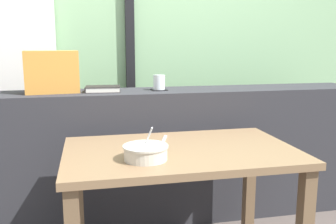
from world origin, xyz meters
The scene contains 11 objects.
outdoor_backdrop centered at (0.00, 1.24, 1.40)m, with size 4.80×0.08×2.80m, color #8EBC89.
curtain_left_panel centered at (-0.99, 1.14, 1.25)m, with size 0.56×0.06×2.50m, color white.
window_divider_post centered at (-0.14, 1.17, 1.30)m, with size 0.07×0.05×2.60m, color black.
dark_console_ledge centered at (0.00, 0.55, 0.44)m, with size 2.80×0.38×0.89m, color #2D2D33.
breakfast_table centered at (-0.04, -0.12, 0.58)m, with size 1.13×0.70×0.68m.
coaster_square centered at (-0.02, 0.55, 0.89)m, with size 0.10×0.10×0.01m, color black.
juice_glass centered at (-0.02, 0.55, 0.94)m, with size 0.08×0.08×0.10m.
closed_book centered at (-0.39, 0.55, 0.91)m, with size 0.23×0.17×0.04m.
throw_pillow centered at (-0.69, 0.55, 1.02)m, with size 0.32×0.14×0.26m, color #D18938.
soup_bowl centered at (-0.24, -0.26, 0.71)m, with size 0.20×0.20×0.15m.
fork_utensil centered at (-0.09, 0.05, 0.68)m, with size 0.02×0.17×0.01m, color silver.
Camera 1 is at (-0.48, -1.83, 1.19)m, focal length 39.53 mm.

